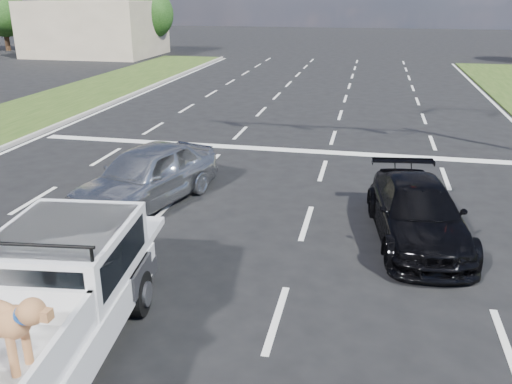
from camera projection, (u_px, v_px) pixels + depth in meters
ground at (174, 307)px, 9.14m from camera, size 160.00×160.00×0.00m
road_markings at (255, 182)px, 15.16m from camera, size 17.75×60.00×0.01m
building_left at (96, 28)px, 45.33m from camera, size 10.00×8.00×4.40m
tree_far_a at (3, 13)px, 48.74m from camera, size 4.20×4.20×5.40m
tree_far_b at (63, 14)px, 47.57m from camera, size 4.20×4.20×5.40m
tree_far_c at (149, 14)px, 46.01m from camera, size 4.20×4.20×5.40m
pickup_truck at (38, 315)px, 7.27m from camera, size 2.48×5.44×1.97m
silver_sedan at (147, 175)px, 13.39m from camera, size 2.94×4.68×1.49m
black_coupe at (418, 213)px, 11.40m from camera, size 2.30×4.51×1.25m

